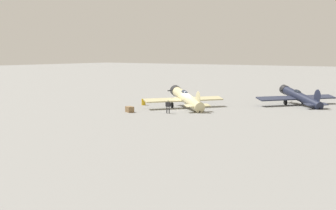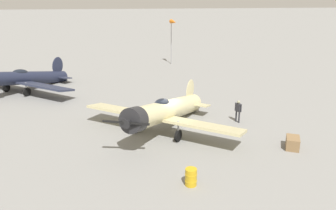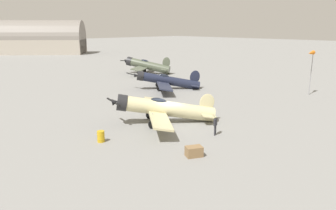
% 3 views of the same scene
% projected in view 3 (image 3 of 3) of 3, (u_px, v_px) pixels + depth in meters
% --- Properties ---
extents(ground_plane, '(400.00, 400.00, 0.00)m').
position_uv_depth(ground_plane, '(168.00, 123.00, 31.49)').
color(ground_plane, gray).
extents(airplane_foreground, '(9.40, 10.48, 3.06)m').
position_uv_depth(airplane_foreground, '(163.00, 108.00, 31.07)').
color(airplane_foreground, beige).
rests_on(airplane_foreground, ground_plane).
extents(airplane_mid_apron, '(9.83, 11.29, 3.10)m').
position_uv_depth(airplane_mid_apron, '(166.00, 80.00, 47.98)').
color(airplane_mid_apron, '#1E2338').
rests_on(airplane_mid_apron, ground_plane).
extents(airplane_far_line, '(10.07, 8.79, 3.46)m').
position_uv_depth(airplane_far_line, '(147.00, 65.00, 63.58)').
color(airplane_far_line, '#4C5442').
rests_on(airplane_far_line, ground_plane).
extents(ground_crew_mechanic, '(0.61, 0.42, 1.73)m').
position_uv_depth(ground_crew_mechanic, '(215.00, 123.00, 27.75)').
color(ground_crew_mechanic, '#2D2D33').
rests_on(ground_crew_mechanic, ground_plane).
extents(equipment_crate, '(1.41, 1.22, 0.75)m').
position_uv_depth(equipment_crate, '(194.00, 151.00, 23.32)').
color(equipment_crate, olive).
rests_on(equipment_crate, ground_plane).
extents(fuel_drum, '(0.64, 0.64, 0.93)m').
position_uv_depth(fuel_drum, '(101.00, 136.00, 26.21)').
color(fuel_drum, gold).
rests_on(fuel_drum, ground_plane).
extents(windsock_mast, '(2.22, 0.85, 6.06)m').
position_uv_depth(windsock_mast, '(311.00, 55.00, 42.25)').
color(windsock_mast, gray).
rests_on(windsock_mast, ground_plane).
extents(distant_hangar, '(38.41, 34.85, 12.67)m').
position_uv_depth(distant_hangar, '(24.00, 41.00, 108.66)').
color(distant_hangar, '#ADA393').
rests_on(distant_hangar, ground_plane).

